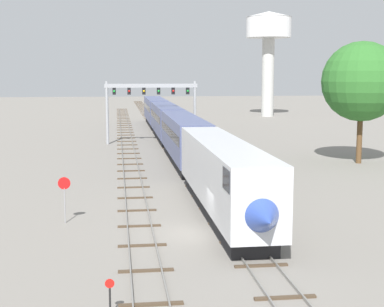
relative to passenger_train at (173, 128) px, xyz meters
The scene contains 9 objects.
ground_plane 37.68m from the passenger_train, 93.05° to the right, with size 400.00×400.00×0.00m, color gray.
track_main 22.61m from the passenger_train, 90.00° to the left, with size 2.60×200.00×0.16m.
track_near 6.54m from the passenger_train, 155.88° to the left, with size 2.60×160.00×0.16m.
passenger_train is the anchor object (origin of this frame).
signal_gantry 7.38m from the passenger_train, 110.12° to the left, with size 12.10×0.49×8.17m.
water_tower 59.01m from the passenger_train, 63.76° to the left, with size 9.62×9.62×22.07m.
switch_stand 48.85m from the passenger_train, 98.36° to the right, with size 0.36×0.24×1.46m.
stop_sign 35.51m from the passenger_train, 106.36° to the right, with size 0.76×0.08×2.88m.
trackside_tree_left 23.10m from the passenger_train, 37.09° to the right, with size 8.08×8.08×12.39m.
Camera 1 is at (-4.70, -31.93, 9.16)m, focal length 54.01 mm.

